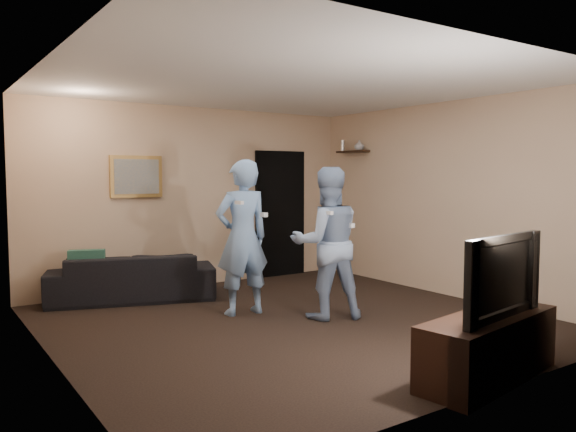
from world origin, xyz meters
TOP-DOWN VIEW (x-y plane):
  - ground at (0.00, 0.00)m, footprint 5.00×5.00m
  - ceiling at (0.00, 0.00)m, footprint 5.00×5.00m
  - wall_back at (0.00, 2.50)m, footprint 5.00×0.04m
  - wall_front at (0.00, -2.50)m, footprint 5.00×0.04m
  - wall_left at (-2.50, 0.00)m, footprint 0.04×5.00m
  - wall_right at (2.50, 0.00)m, footprint 0.04×5.00m
  - sofa at (-1.12, 2.06)m, footprint 2.23×1.44m
  - throw_pillow at (-1.69, 2.06)m, footprint 0.45×0.29m
  - painting_frame at (-0.90, 2.48)m, footprint 0.72×0.05m
  - painting_canvas at (-0.90, 2.45)m, footprint 0.62×0.01m
  - doorway at (1.45, 2.47)m, footprint 0.90×0.06m
  - light_switch at (0.85, 2.48)m, footprint 0.08×0.02m
  - wall_shelf at (2.39, 1.80)m, footprint 0.20×0.60m
  - shelf_vase at (2.39, 1.65)m, footprint 0.18×0.18m
  - shelf_figurine at (2.39, 2.05)m, footprint 0.06×0.06m
  - tv_console at (0.29, -2.31)m, footprint 1.51×0.69m
  - television at (0.29, -2.31)m, footprint 1.14×0.32m
  - wii_player_left at (-0.30, 0.61)m, footprint 0.68×0.53m
  - wii_player_right at (0.41, -0.07)m, footprint 1.01×0.90m

SIDE VIEW (x-z plane):
  - ground at x=0.00m, z-range 0.00..0.00m
  - tv_console at x=0.29m, z-range -0.01..0.51m
  - sofa at x=-1.12m, z-range 0.00..0.61m
  - throw_pillow at x=-1.69m, z-range 0.26..0.70m
  - television at x=0.29m, z-range 0.51..1.16m
  - wii_player_right at x=0.41m, z-range 0.00..1.71m
  - wii_player_left at x=-0.30m, z-range 0.00..1.80m
  - doorway at x=1.45m, z-range 0.00..2.00m
  - wall_back at x=0.00m, z-range 0.00..2.60m
  - wall_front at x=0.00m, z-range 0.00..2.60m
  - wall_left at x=-2.50m, z-range 0.00..2.60m
  - wall_right at x=2.50m, z-range 0.00..2.60m
  - light_switch at x=0.85m, z-range 1.24..1.36m
  - painting_frame at x=-0.90m, z-range 1.32..1.89m
  - painting_canvas at x=-0.90m, z-range 1.37..1.83m
  - wall_shelf at x=2.39m, z-range 1.98..2.00m
  - shelf_vase at x=2.39m, z-range 2.00..2.16m
  - shelf_figurine at x=2.39m, z-range 2.00..2.18m
  - ceiling at x=0.00m, z-range 2.58..2.62m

